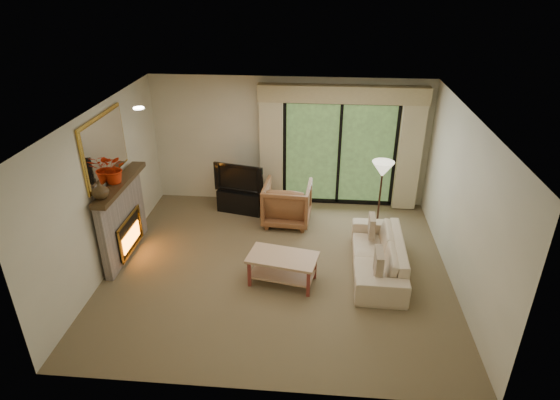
# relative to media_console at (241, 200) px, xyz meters

# --- Properties ---
(floor) EXTENTS (5.50, 5.50, 0.00)m
(floor) POSITION_rel_media_console_xyz_m (0.93, -1.95, -0.23)
(floor) COLOR brown
(floor) RESTS_ON ground
(ceiling) EXTENTS (5.50, 5.50, 0.00)m
(ceiling) POSITION_rel_media_console_xyz_m (0.93, -1.95, 2.37)
(ceiling) COLOR silver
(ceiling) RESTS_ON ground
(wall_back) EXTENTS (5.00, 0.00, 5.00)m
(wall_back) POSITION_rel_media_console_xyz_m (0.93, 0.55, 1.07)
(wall_back) COLOR beige
(wall_back) RESTS_ON ground
(wall_front) EXTENTS (5.00, 0.00, 5.00)m
(wall_front) POSITION_rel_media_console_xyz_m (0.93, -4.45, 1.07)
(wall_front) COLOR beige
(wall_front) RESTS_ON ground
(wall_left) EXTENTS (0.00, 5.00, 5.00)m
(wall_left) POSITION_rel_media_console_xyz_m (-1.82, -1.95, 1.07)
(wall_left) COLOR beige
(wall_left) RESTS_ON ground
(wall_right) EXTENTS (0.00, 5.00, 5.00)m
(wall_right) POSITION_rel_media_console_xyz_m (3.68, -1.95, 1.07)
(wall_right) COLOR beige
(wall_right) RESTS_ON ground
(fireplace) EXTENTS (0.24, 1.70, 1.37)m
(fireplace) POSITION_rel_media_console_xyz_m (-1.70, -1.75, 0.46)
(fireplace) COLOR gray
(fireplace) RESTS_ON floor
(mirror) EXTENTS (0.07, 1.45, 1.02)m
(mirror) POSITION_rel_media_console_xyz_m (-1.79, -1.75, 1.72)
(mirror) COLOR gold
(mirror) RESTS_ON wall_left
(sliding_door) EXTENTS (2.26, 0.10, 2.16)m
(sliding_door) POSITION_rel_media_console_xyz_m (1.93, 0.50, 0.87)
(sliding_door) COLOR black
(sliding_door) RESTS_ON floor
(curtain_left) EXTENTS (0.45, 0.18, 2.35)m
(curtain_left) POSITION_rel_media_console_xyz_m (0.58, 0.39, 0.97)
(curtain_left) COLOR #C0B189
(curtain_left) RESTS_ON floor
(curtain_right) EXTENTS (0.45, 0.18, 2.35)m
(curtain_right) POSITION_rel_media_console_xyz_m (3.28, 0.39, 0.97)
(curtain_right) COLOR #C0B189
(curtain_right) RESTS_ON floor
(cornice) EXTENTS (3.20, 0.24, 0.32)m
(cornice) POSITION_rel_media_console_xyz_m (1.93, 0.41, 2.09)
(cornice) COLOR tan
(cornice) RESTS_ON wall_back
(media_console) EXTENTS (0.97, 0.60, 0.45)m
(media_console) POSITION_rel_media_console_xyz_m (0.00, 0.00, 0.00)
(media_console) COLOR black
(media_console) RESTS_ON floor
(tv) EXTENTS (1.02, 0.36, 0.58)m
(tv) POSITION_rel_media_console_xyz_m (0.00, 0.00, 0.52)
(tv) COLOR black
(tv) RESTS_ON media_console
(armchair) EXTENTS (0.93, 0.95, 0.82)m
(armchair) POSITION_rel_media_console_xyz_m (0.96, -0.40, 0.18)
(armchair) COLOR brown
(armchair) RESTS_ON floor
(sofa) EXTENTS (0.83, 2.02, 0.58)m
(sofa) POSITION_rel_media_console_xyz_m (2.53, -1.87, 0.07)
(sofa) COLOR #C9B291
(sofa) RESTS_ON floor
(pillow_near) EXTENTS (0.12, 0.42, 0.42)m
(pillow_near) POSITION_rel_media_console_xyz_m (2.47, -2.44, 0.28)
(pillow_near) COLOR #4E3B23
(pillow_near) RESTS_ON sofa
(pillow_far) EXTENTS (0.11, 0.37, 0.36)m
(pillow_far) POSITION_rel_media_console_xyz_m (2.47, -1.29, 0.27)
(pillow_far) COLOR #4E3B23
(pillow_far) RESTS_ON sofa
(coffee_table) EXTENTS (1.15, 0.77, 0.47)m
(coffee_table) POSITION_rel_media_console_xyz_m (1.03, -2.32, 0.01)
(coffee_table) COLOR tan
(coffee_table) RESTS_ON floor
(floor_lamp) EXTENTS (0.46, 0.46, 1.44)m
(floor_lamp) POSITION_rel_media_console_xyz_m (2.63, -0.72, 0.50)
(floor_lamp) COLOR beige
(floor_lamp) RESTS_ON floor
(vase) EXTENTS (0.32, 0.32, 0.27)m
(vase) POSITION_rel_media_console_xyz_m (-1.68, -2.35, 1.28)
(vase) COLOR #3A2916
(vase) RESTS_ON fireplace
(branches) EXTENTS (0.54, 0.51, 0.49)m
(branches) POSITION_rel_media_console_xyz_m (-1.68, -1.80, 1.39)
(branches) COLOR red
(branches) RESTS_ON fireplace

